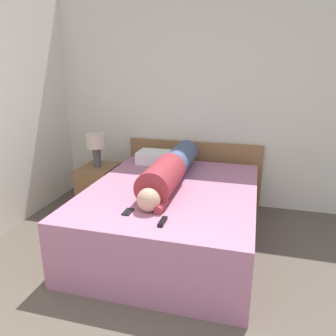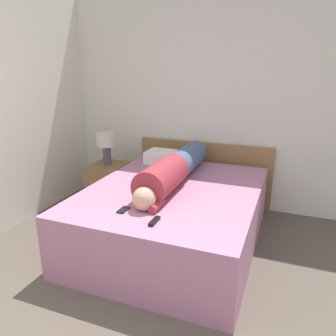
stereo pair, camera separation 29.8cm
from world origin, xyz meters
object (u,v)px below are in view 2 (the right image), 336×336
Objects in this scene: bed at (173,216)px; pillow_near_headboard at (168,157)px; person_lying at (173,170)px; table_lamp at (106,142)px; tv_remote at (154,221)px; cell_phone at (123,210)px; nightstand at (109,185)px.

pillow_near_headboard is at bearing 114.74° from bed.
table_lamp is at bearing 157.03° from person_lying.
table_lamp is 0.78m from pillow_near_headboard.
cell_phone is (-0.32, 0.11, -0.01)m from tv_remote.
bed is at bearing -67.61° from person_lying.
bed is 1.25× the size of person_lying.
nightstand is at bearing 157.03° from person_lying.
bed is at bearing -27.48° from table_lamp.
pillow_near_headboard is (0.73, 0.21, 0.39)m from nightstand.
pillow_near_headboard is at bearing 16.09° from table_lamp.
bed is 15.24× the size of cell_phone.
nightstand is at bearing 132.71° from tv_remote.
bed reaches higher than nightstand.
tv_remote is (0.47, -1.51, -0.06)m from pillow_near_headboard.
nightstand is 1.38× the size of table_lamp.
tv_remote is (1.20, -1.30, 0.33)m from nightstand.
person_lying reaches higher than nightstand.
nightstand is at bearing 126.25° from cell_phone.
cell_phone is at bearing -53.75° from table_lamp.
table_lamp reaches higher than bed.
tv_remote is at bearing -78.94° from person_lying.
tv_remote is 1.15× the size of cell_phone.
tv_remote reaches higher than cell_phone.
cell_phone is (0.88, -1.20, 0.32)m from nightstand.
bed is at bearing 98.99° from tv_remote.
nightstand is 4.29× the size of cell_phone.
table_lamp is at bearing 132.71° from tv_remote.
cell_phone is (-0.16, -0.76, -0.14)m from person_lying.
table_lamp is at bearing -90.00° from nightstand.
pillow_near_headboard is at bearing 96.05° from cell_phone.
bed is 0.81m from tv_remote.
person_lying is (-0.05, 0.13, 0.44)m from bed.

